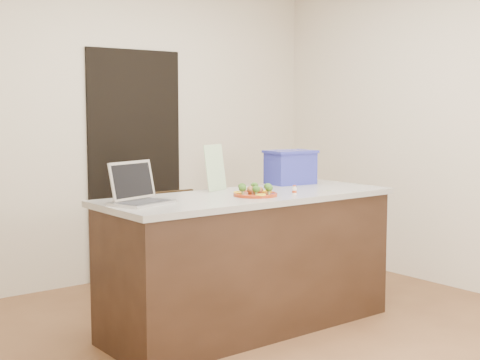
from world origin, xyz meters
TOP-DOWN VIEW (x-y plane):
  - ground at (0.00, 0.00)m, footprint 4.00×4.00m
  - room_shell at (0.00, 0.00)m, footprint 4.00×4.00m
  - doorway at (0.10, 1.98)m, footprint 0.90×0.02m
  - island at (0.00, 0.25)m, footprint 2.06×0.76m
  - plate at (-0.04, 0.14)m, footprint 0.29×0.29m
  - meatballs at (-0.03, 0.15)m, footprint 0.12×0.11m
  - broccoli at (-0.04, 0.14)m, footprint 0.25×0.23m
  - pepper_rings at (-0.04, 0.14)m, footprint 0.25×0.26m
  - napkin at (-0.03, 0.16)m, footprint 0.15×0.15m
  - fork at (-0.05, 0.17)m, footprint 0.03×0.15m
  - knife at (-0.00, 0.15)m, footprint 0.03×0.20m
  - yogurt_bottle at (0.21, 0.04)m, footprint 0.03×0.03m
  - laptop at (-0.81, 0.32)m, footprint 0.41×0.37m
  - leaflet at (-0.07, 0.54)m, footprint 0.23×0.13m
  - blue_box at (0.62, 0.53)m, footprint 0.38×0.30m
  - chair at (-0.04, 1.07)m, footprint 0.38×0.38m

SIDE VIEW (x-z plane):
  - ground at x=0.00m, z-range 0.00..0.00m
  - island at x=0.00m, z-range 0.00..0.92m
  - chair at x=-0.04m, z-range 0.06..0.91m
  - napkin at x=-0.03m, z-range 0.92..0.93m
  - fork at x=-0.05m, z-range 0.93..0.93m
  - knife at x=0.00m, z-range 0.93..0.93m
  - plate at x=-0.04m, z-range 0.92..0.94m
  - pepper_rings at x=-0.04m, z-range 0.94..0.95m
  - yogurt_bottle at x=0.21m, z-range 0.91..0.98m
  - meatballs at x=-0.03m, z-range 0.94..0.98m
  - broccoli at x=-0.04m, z-range 0.96..1.00m
  - laptop at x=-0.81m, z-range 0.86..1.11m
  - doorway at x=0.10m, z-range 0.00..2.00m
  - blue_box at x=0.62m, z-range 0.92..1.18m
  - leaflet at x=-0.07m, z-range 0.92..1.24m
  - room_shell at x=0.00m, z-range -0.38..3.62m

